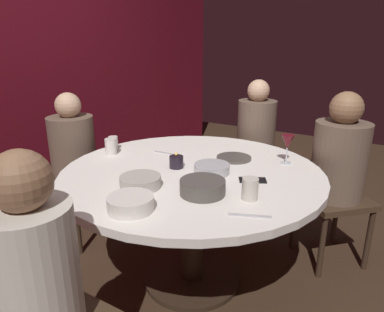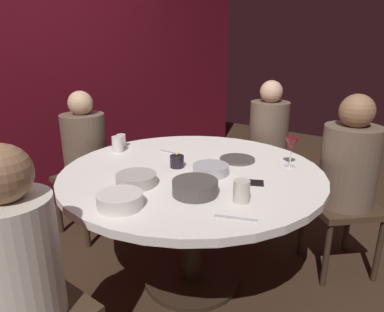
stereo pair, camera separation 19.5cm
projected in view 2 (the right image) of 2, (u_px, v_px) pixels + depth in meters
The scene contains 20 objects.
ground_plane at pixel (192, 278), 2.21m from camera, with size 8.00×8.00×0.00m, color #382619.
back_wall at pixel (24, 59), 2.77m from camera, with size 6.00×0.10×2.60m, color maroon.
dining_table at pixel (192, 191), 2.02m from camera, with size 1.48×1.48×0.74m.
seated_diner_left at pixel (17, 260), 1.22m from camera, with size 0.40×0.40×1.13m.
seated_diner_back at pixel (85, 148), 2.57m from camera, with size 0.40×0.40×1.11m.
seated_diner_right at pixel (268, 138), 2.74m from camera, with size 0.40×0.40×1.16m.
seated_diner_front_right at pixel (349, 166), 2.11m from camera, with size 0.57×0.57×1.15m.
candle_holder at pixel (177, 161), 2.00m from camera, with size 0.08×0.08×0.09m.
wine_glass at pixel (292, 146), 1.98m from camera, with size 0.08×0.08×0.18m.
dinner_plate at pixel (237, 159), 2.12m from camera, with size 0.21×0.21×0.01m, color #4C4742.
cell_phone at pixel (250, 182), 1.78m from camera, with size 0.07×0.14×0.01m, color black.
bowl_serving_large at pixel (211, 169), 1.90m from camera, with size 0.20×0.20×0.05m, color #B7B7BC.
bowl_salad_center at pixel (195, 187), 1.64m from camera, with size 0.22×0.22×0.07m, color #4C4742.
bowl_small_white at pixel (136, 179), 1.76m from camera, with size 0.21×0.21×0.06m, color #B2ADA3.
bowl_sauce_side at pixel (120, 200), 1.52m from camera, with size 0.20×0.20×0.06m, color silver.
cup_near_candle at pixel (241, 191), 1.56m from camera, with size 0.08×0.08×0.10m, color beige.
cup_by_left_diner at pixel (121, 141), 2.38m from camera, with size 0.06×0.06×0.09m, color silver.
cup_by_right_diner at pixel (118, 144), 2.28m from camera, with size 0.07×0.07×0.10m, color silver.
fork_near_plate at pixel (171, 153), 2.27m from camera, with size 0.02×0.18×0.01m, color #B7B7BC.
knife_near_plate at pixel (236, 218), 1.42m from camera, with size 0.02×0.18×0.01m, color #B7B7BC.
Camera 2 is at (-1.48, -1.12, 1.44)m, focal length 32.49 mm.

